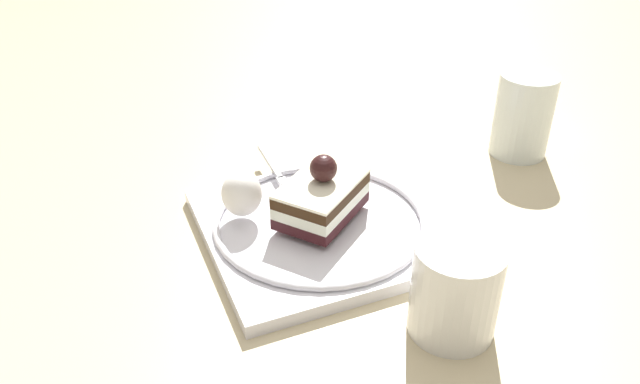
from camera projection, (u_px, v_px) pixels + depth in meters
ground_plane at (328, 218)px, 0.66m from camera, size 2.40×2.40×0.00m
dessert_plate at (320, 226)px, 0.63m from camera, size 0.26×0.26×0.02m
cake_slice at (322, 196)px, 0.62m from camera, size 0.11×0.10×0.07m
whipped_cream_dollop at (242, 194)px, 0.62m from camera, size 0.04×0.04×0.05m
fork at (276, 171)px, 0.70m from camera, size 0.03×0.12×0.00m
drink_glass_near at (523, 120)px, 0.76m from camera, size 0.07×0.07×0.10m
drink_glass_far at (455, 294)px, 0.50m from camera, size 0.07×0.07×0.08m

